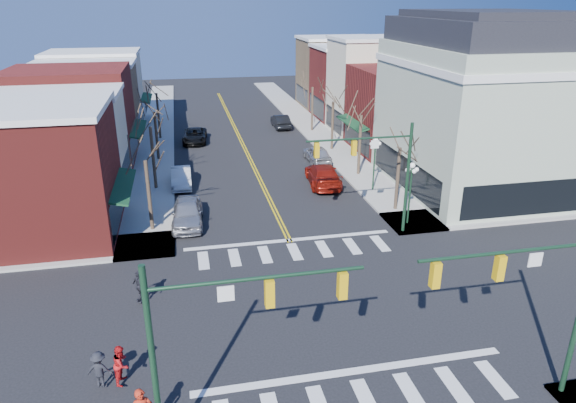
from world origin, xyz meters
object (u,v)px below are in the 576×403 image
car_right_far (281,121)px  car_left_near (187,213)px  car_left_far (195,136)px  pedestrian_dark_b (99,369)px  car_left_mid (181,178)px  victorian_corner (484,104)px  car_right_near (323,175)px  lamppost_midblock (375,155)px  lamppost_corner (411,183)px  pedestrian_dark_a (139,286)px  car_right_mid (317,154)px  pedestrian_red_b (122,364)px

car_right_far → car_left_near: bearing=65.9°
car_left_far → pedestrian_dark_b: 36.72m
car_left_mid → pedestrian_dark_b: pedestrian_dark_b is taller
car_left_mid → victorian_corner: bearing=-11.9°
victorian_corner → car_right_near: bearing=166.6°
car_right_near → car_right_far: size_ratio=1.26×
lamppost_midblock → car_left_far: (-13.00, 17.84, -2.25)m
lamppost_corner → car_left_near: 14.78m
lamppost_corner → pedestrian_dark_a: 18.06m
victorian_corner → car_right_mid: bearing=139.6°
lamppost_midblock → car_right_mid: (-2.26, 8.48, -2.20)m
victorian_corner → pedestrian_red_b: 31.70m
car_left_mid → pedestrian_dark_b: size_ratio=2.90×
car_left_far → lamppost_corner: bearing=-56.8°
car_right_mid → lamppost_corner: bearing=96.6°
car_right_mid → car_right_far: (-0.70, 13.93, 0.00)m
car_left_near → pedestrian_dark_b: size_ratio=3.25×
car_right_mid → pedestrian_dark_b: 31.27m
victorian_corner → car_left_far: bearing=139.3°
lamppost_corner → pedestrian_dark_a: lamppost_corner is taller
pedestrian_red_b → car_left_far: bearing=6.5°
lamppost_corner → pedestrian_dark_b: size_ratio=2.84×
victorian_corner → pedestrian_red_b: victorian_corner is taller
car_right_near → car_right_far: 20.13m
car_left_near → car_left_mid: 7.78m
car_left_mid → pedestrian_red_b: pedestrian_red_b is taller
car_right_mid → car_right_far: bearing=-89.1°
lamppost_corner → car_right_far: lamppost_corner is taller
car_right_near → car_right_far: bearing=-85.5°
car_left_near → car_left_mid: size_ratio=1.12×
lamppost_midblock → pedestrian_dark_b: 25.92m
car_left_near → pedestrian_red_b: pedestrian_red_b is taller
car_left_mid → car_right_near: (11.20, -2.03, 0.12)m
pedestrian_red_b → car_left_near: bearing=2.3°
lamppost_midblock → pedestrian_dark_a: (-16.84, -12.72, -1.98)m
car_left_far → lamppost_midblock: bearing=-48.8°
lamppost_corner → car_right_mid: size_ratio=0.96×
victorian_corner → pedestrian_red_b: (-25.49, -17.97, -5.69)m
car_left_mid → pedestrian_red_b: bearing=-96.5°
car_left_near → pedestrian_dark_b: car_left_near is taller
car_right_far → pedestrian_dark_a: bearing=68.1°
car_left_far → pedestrian_dark_b: pedestrian_dark_b is taller
car_left_mid → car_left_far: size_ratio=0.87×
car_right_far → pedestrian_red_b: pedestrian_red_b is taller
lamppost_midblock → car_right_far: lamppost_midblock is taller
lamppost_midblock → pedestrian_red_b: (-17.19, -18.47, -1.99)m
pedestrian_red_b → lamppost_corner: bearing=-42.0°
car_left_mid → lamppost_corner: bearing=-36.5°
car_left_far → car_right_mid: (10.74, -9.36, 0.06)m
car_left_mid → car_right_far: bearing=57.3°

